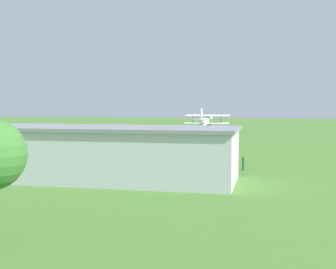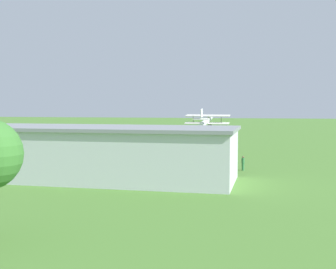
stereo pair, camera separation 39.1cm
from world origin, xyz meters
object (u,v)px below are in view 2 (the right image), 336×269
at_px(hangar, 70,152).
at_px(person_beside_truck, 243,163).
at_px(person_crossing_taxiway, 45,153).
at_px(person_at_fence_line, 25,152).
at_px(person_watching_takeoff, 235,162).
at_px(biplane, 206,121).
at_px(person_near_hangar_door, 201,156).

distance_m(hangar, person_beside_truck, 20.75).
xyz_separation_m(person_crossing_taxiway, person_beside_truck, (-29.30, 6.51, -0.01)).
bearing_deg(person_at_fence_line, person_watching_takeoff, 169.19).
distance_m(biplane, person_crossing_taxiway, 25.92).
bearing_deg(person_crossing_taxiway, person_near_hangar_door, -178.49).
bearing_deg(person_watching_takeoff, biplane, -72.45).
distance_m(person_crossing_taxiway, person_beside_truck, 30.02).
xyz_separation_m(person_watching_takeoff, person_beside_truck, (-1.03, 0.64, 0.01)).
bearing_deg(hangar, biplane, -113.03).
xyz_separation_m(person_crossing_taxiway, person_at_fence_line, (3.49, -0.20, -0.02)).
height_order(person_crossing_taxiway, person_watching_takeoff, person_crossing_taxiway).
bearing_deg(hangar, person_beside_truck, -152.41).
bearing_deg(person_beside_truck, hangar, 27.59).
bearing_deg(person_at_fence_line, person_near_hangar_door, -179.11).
height_order(hangar, person_near_hangar_door, hangar).
distance_m(hangar, biplane, 30.15).
xyz_separation_m(biplane, person_at_fence_line, (26.24, 11.38, -4.48)).
bearing_deg(person_watching_takeoff, person_near_hangar_door, -52.25).
relative_size(person_at_fence_line, person_beside_truck, 1.00).
distance_m(person_watching_takeoff, person_near_hangar_door, 8.20).
relative_size(person_near_hangar_door, person_beside_truck, 0.96).
xyz_separation_m(person_watching_takeoff, person_at_fence_line, (31.76, -6.07, 0.00)).
relative_size(biplane, person_crossing_taxiway, 4.33).
height_order(biplane, person_near_hangar_door, biplane).
bearing_deg(biplane, person_at_fence_line, 23.45).
distance_m(biplane, person_near_hangar_door, 11.87).
height_order(biplane, person_beside_truck, biplane).
height_order(person_at_fence_line, person_beside_truck, person_beside_truck).
bearing_deg(biplane, person_beside_truck, 109.90).
bearing_deg(person_crossing_taxiway, hangar, 124.39).
bearing_deg(person_at_fence_line, person_beside_truck, 168.44).
xyz_separation_m(person_near_hangar_door, person_at_fence_line, (26.74, 0.42, 0.03)).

